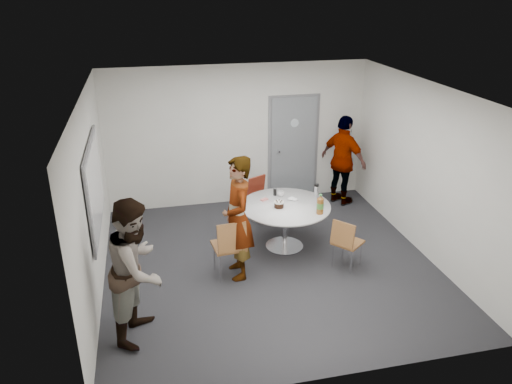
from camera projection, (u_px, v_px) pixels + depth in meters
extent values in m
plane|color=black|center=(270.00, 264.00, 7.79)|extent=(5.00, 5.00, 0.00)
plane|color=silver|center=(272.00, 91.00, 6.73)|extent=(5.00, 5.00, 0.00)
plane|color=silver|center=(238.00, 136.00, 9.50)|extent=(5.00, 0.00, 5.00)
plane|color=silver|center=(92.00, 199.00, 6.75)|extent=(0.00, 5.00, 5.00)
plane|color=silver|center=(426.00, 170.00, 7.77)|extent=(0.00, 5.00, 5.00)
plane|color=silver|center=(332.00, 275.00, 5.01)|extent=(5.00, 0.00, 5.00)
cube|color=gray|center=(293.00, 148.00, 9.83)|extent=(0.90, 0.05, 2.05)
cube|color=slate|center=(293.00, 148.00, 9.85)|extent=(1.02, 0.04, 2.12)
cylinder|color=#B2BFC6|center=(295.00, 123.00, 9.59)|extent=(0.16, 0.01, 0.16)
cylinder|color=silver|center=(278.00, 151.00, 9.71)|extent=(0.04, 0.14, 0.04)
cube|color=slate|center=(95.00, 186.00, 6.90)|extent=(0.03, 1.90, 1.25)
cube|color=white|center=(96.00, 186.00, 6.90)|extent=(0.01, 1.78, 1.13)
cylinder|color=white|center=(285.00, 206.00, 8.00)|extent=(1.45, 1.45, 0.03)
cylinder|color=silver|center=(285.00, 226.00, 8.14)|extent=(0.09, 0.09, 0.71)
cylinder|color=silver|center=(284.00, 246.00, 8.28)|extent=(0.62, 0.62, 0.02)
cylinder|color=white|center=(279.00, 208.00, 7.90)|extent=(0.20, 0.20, 0.01)
cylinder|color=black|center=(279.00, 205.00, 7.88)|extent=(0.15, 0.15, 0.08)
cylinder|color=white|center=(279.00, 202.00, 7.86)|extent=(0.15, 0.15, 0.02)
cylinder|color=brown|center=(320.00, 206.00, 7.66)|extent=(0.11, 0.11, 0.25)
cylinder|color=#488234|center=(320.00, 206.00, 7.65)|extent=(0.11, 0.11, 0.09)
cone|color=brown|center=(321.00, 197.00, 7.60)|extent=(0.10, 0.10, 0.05)
cylinder|color=#48A04F|center=(321.00, 195.00, 7.58)|extent=(0.04, 0.04, 0.03)
imported|color=white|center=(281.00, 194.00, 8.31)|extent=(0.15, 0.15, 0.09)
cylinder|color=black|center=(275.00, 192.00, 8.34)|extent=(0.05, 0.05, 0.13)
cylinder|color=silver|center=(316.00, 192.00, 8.25)|extent=(0.08, 0.08, 0.20)
cylinder|color=black|center=(317.00, 185.00, 8.20)|extent=(0.08, 0.08, 0.03)
cube|color=#DB726D|center=(264.00, 200.00, 8.17)|extent=(0.14, 0.11, 0.02)
ellipsoid|color=white|center=(293.00, 199.00, 8.17)|extent=(0.19, 0.19, 0.03)
cube|color=brown|center=(229.00, 246.00, 7.33)|extent=(0.49, 0.49, 0.04)
cube|color=brown|center=(232.00, 238.00, 7.05)|extent=(0.43, 0.14, 0.43)
cylinder|color=silver|center=(237.00, 252.00, 7.64)|extent=(0.02, 0.02, 0.48)
cylinder|color=silver|center=(214.00, 256.00, 7.53)|extent=(0.02, 0.02, 0.48)
cylinder|color=silver|center=(244.00, 264.00, 7.32)|extent=(0.02, 0.02, 0.48)
cylinder|color=silver|center=(220.00, 268.00, 7.21)|extent=(0.02, 0.02, 0.48)
cube|color=brown|center=(348.00, 242.00, 7.56)|extent=(0.55, 0.55, 0.03)
cube|color=brown|center=(343.00, 234.00, 7.35)|extent=(0.30, 0.34, 0.37)
cylinder|color=silver|center=(361.00, 253.00, 7.67)|extent=(0.02, 0.02, 0.42)
cylinder|color=silver|center=(343.00, 247.00, 7.85)|extent=(0.02, 0.02, 0.42)
cylinder|color=silver|center=(351.00, 262.00, 7.44)|extent=(0.02, 0.02, 0.42)
cylinder|color=silver|center=(333.00, 255.00, 7.62)|extent=(0.02, 0.02, 0.42)
cube|color=maroon|center=(263.00, 200.00, 9.01)|extent=(0.53, 0.53, 0.03)
cube|color=maroon|center=(256.00, 186.00, 9.05)|extent=(0.37, 0.25, 0.38)
cylinder|color=silver|center=(262.00, 216.00, 8.88)|extent=(0.02, 0.02, 0.42)
cylinder|color=silver|center=(275.00, 211.00, 9.07)|extent=(0.02, 0.02, 0.42)
cylinder|color=silver|center=(251.00, 210.00, 9.11)|extent=(0.02, 0.02, 0.42)
cylinder|color=silver|center=(264.00, 205.00, 9.30)|extent=(0.02, 0.02, 0.42)
imported|color=#A5C6EA|center=(238.00, 218.00, 7.16)|extent=(0.47, 0.69, 1.86)
imported|color=white|center=(137.00, 269.00, 5.94)|extent=(0.95, 1.07, 1.82)
imported|color=black|center=(343.00, 161.00, 9.59)|extent=(0.88, 1.11, 1.76)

